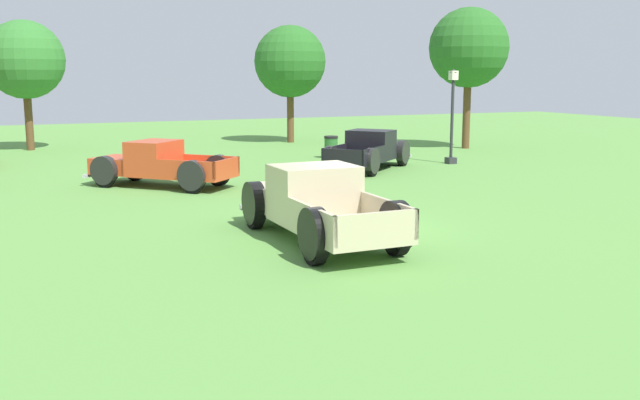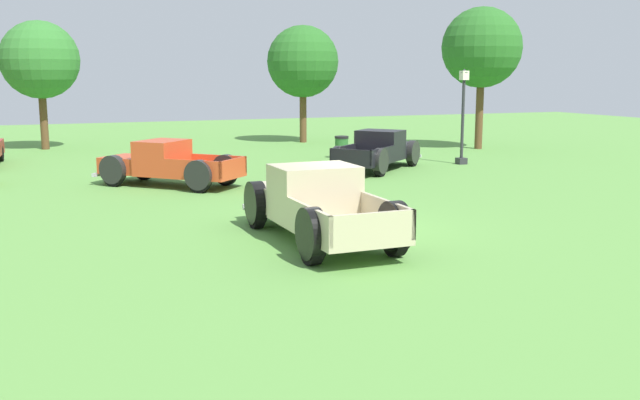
# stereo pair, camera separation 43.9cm
# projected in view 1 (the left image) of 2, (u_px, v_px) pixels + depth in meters

# --- Properties ---
(ground_plane) EXTENTS (80.00, 80.00, 0.00)m
(ground_plane) POSITION_uv_depth(u_px,v_px,m) (341.00, 228.00, 16.67)
(ground_plane) COLOR #5B9342
(pickup_truck_foreground) EXTENTS (2.06, 5.26, 1.61)m
(pickup_truck_foreground) POSITION_uv_depth(u_px,v_px,m) (313.00, 203.00, 15.62)
(pickup_truck_foreground) COLOR #C6B793
(pickup_truck_foreground) RESTS_ON ground_plane
(pickup_truck_behind_left) EXTENTS (4.75, 4.38, 1.47)m
(pickup_truck_behind_left) POSITION_uv_depth(u_px,v_px,m) (371.00, 150.00, 27.09)
(pickup_truck_behind_left) COLOR black
(pickup_truck_behind_left) RESTS_ON ground_plane
(pickup_truck_behind_right) EXTENTS (4.57, 4.56, 1.46)m
(pickup_truck_behind_right) POSITION_uv_depth(u_px,v_px,m) (153.00, 165.00, 22.85)
(pickup_truck_behind_right) COLOR #D14723
(pickup_truck_behind_right) RESTS_ON ground_plane
(lamp_post_near) EXTENTS (0.36, 0.36, 3.75)m
(lamp_post_near) POSITION_uv_depth(u_px,v_px,m) (452.00, 114.00, 28.38)
(lamp_post_near) COLOR #2D2D33
(lamp_post_near) RESTS_ON ground_plane
(trash_can) EXTENTS (0.59, 0.59, 0.95)m
(trash_can) POSITION_uv_depth(u_px,v_px,m) (331.00, 147.00, 30.47)
(trash_can) COLOR #2D6B2D
(trash_can) RESTS_ON ground_plane
(oak_tree_east) EXTENTS (3.70, 3.70, 6.04)m
(oak_tree_east) POSITION_uv_depth(u_px,v_px,m) (290.00, 62.00, 36.93)
(oak_tree_east) COLOR brown
(oak_tree_east) RESTS_ON ground_plane
(oak_tree_west) EXTENTS (3.77, 3.77, 6.66)m
(oak_tree_west) POSITION_uv_depth(u_px,v_px,m) (469.00, 48.00, 33.81)
(oak_tree_west) COLOR brown
(oak_tree_west) RESTS_ON ground_plane
(oak_tree_center) EXTENTS (3.63, 3.63, 6.02)m
(oak_tree_center) POSITION_uv_depth(u_px,v_px,m) (25.00, 60.00, 33.07)
(oak_tree_center) COLOR brown
(oak_tree_center) RESTS_ON ground_plane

